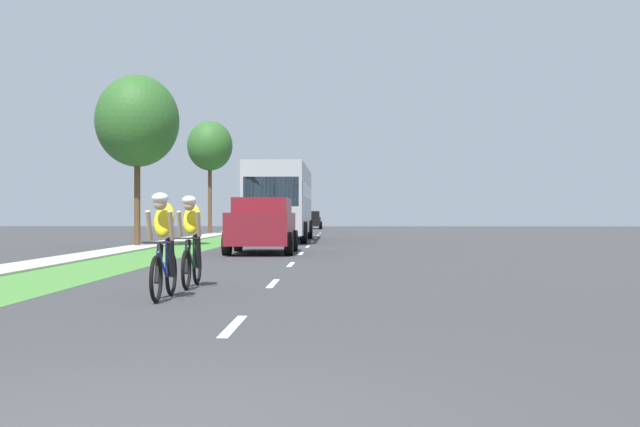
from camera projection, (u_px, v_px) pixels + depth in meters
The scene contains 12 objects.
ground_plane at pixel (299, 256), 24.75m from camera, with size 120.00×120.00×0.00m, color #38383A.
grass_verge at pixel (152, 255), 24.85m from camera, with size 2.25×70.00×0.01m, color #478438.
sidewalk_concrete at pixel (94, 255), 24.89m from camera, with size 1.35×70.00×0.10m, color #B2ADA3.
lane_markings_center at pixel (305, 250), 28.75m from camera, with size 0.12×52.20×0.01m.
cyclist_lead at pixel (164, 245), 12.05m from camera, with size 0.42×1.72×1.58m.
cyclist_trailing at pixel (192, 240), 14.02m from camera, with size 0.42×1.72×1.58m.
suv_maroon at pixel (262, 224), 26.23m from camera, with size 2.15×4.70×1.79m.
bus_silver at pixel (281, 199), 38.47m from camera, with size 2.78×11.60×3.48m.
pickup_dark_green at pixel (295, 220), 56.70m from camera, with size 2.22×5.10×1.64m.
sedan_black at pixel (310, 220), 69.64m from camera, with size 1.98×4.30×1.52m.
street_tree_near at pixel (137, 121), 31.60m from camera, with size 3.25×3.25×6.69m.
street_tree_far at pixel (210, 146), 51.26m from camera, with size 2.85×2.85×7.16m.
Camera 1 is at (1.18, -4.74, 1.27)m, focal length 45.57 mm.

